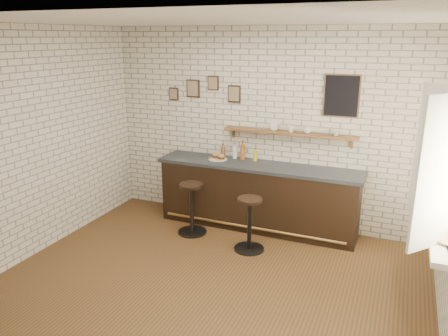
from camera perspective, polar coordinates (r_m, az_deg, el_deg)
The scene contains 21 objects.
ground at distance 5.48m, azimuth -1.59°, elevation -14.45°, with size 5.00×5.00×0.00m, color brown.
bar_counter at distance 6.69m, azimuth 4.40°, elevation -3.67°, with size 3.10×0.65×1.01m.
sandwich_plate at distance 6.77m, azimuth -0.80°, elevation 1.18°, with size 0.28×0.28×0.01m, color white.
ciabatta_sandwich at distance 6.76m, azimuth -0.72°, elevation 1.53°, with size 0.26×0.19×0.08m.
potato_chips at distance 6.77m, azimuth -0.92°, elevation 1.24°, with size 0.27×0.17×0.00m.
bitters_bottle_brown at distance 6.89m, azimuth -0.13°, elevation 2.15°, with size 0.07×0.07×0.21m.
bitters_bottle_white at distance 6.81m, azimuth 1.41°, elevation 2.07°, with size 0.06×0.06×0.24m.
bitters_bottle_amber at distance 6.76m, azimuth 2.46°, elevation 2.14°, with size 0.07×0.07×0.29m.
condiment_bottle_yellow at distance 6.71m, azimuth 4.11°, elevation 1.66°, with size 0.06×0.06×0.20m.
bar_stool_left at distance 6.52m, azimuth -4.23°, elevation -5.08°, with size 0.45×0.45×0.78m.
bar_stool_right at distance 6.01m, azimuth 3.35°, elevation -7.10°, with size 0.42×0.42×0.76m.
wall_shelf at distance 6.50m, azimuth 8.49°, elevation 4.51°, with size 2.00×0.18×0.18m.
shelf_cup_a at distance 6.54m, azimuth 6.54°, elevation 5.35°, with size 0.14×0.14×0.11m, color white.
shelf_cup_b at distance 6.47m, azimuth 8.75°, elevation 5.05°, with size 0.09×0.09×0.09m, color white.
shelf_cup_c at distance 6.42m, azimuth 10.85°, elevation 4.88°, with size 0.12×0.12×0.09m, color white.
shelf_cup_d at distance 6.35m, azimuth 14.45°, elevation 4.47°, with size 0.09×0.09×0.08m, color white.
back_wall_decor at distance 6.52m, azimuth 7.38°, elevation 9.67°, with size 2.96×0.02×0.56m.
window_sill at distance 4.98m, azimuth 26.29°, elevation -8.01°, with size 0.20×1.35×0.06m.
casement_window at distance 4.73m, azimuth 26.94°, elevation 0.36°, with size 0.40×1.30×1.56m.
book_lower at distance 4.79m, azimuth 26.21°, elevation -8.39°, with size 0.18×0.24×0.02m, color tan.
book_upper at distance 4.81m, azimuth 26.23°, elevation -8.06°, with size 0.17×0.23×0.02m, color tan.
Camera 1 is at (1.94, -4.26, 2.84)m, focal length 35.00 mm.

